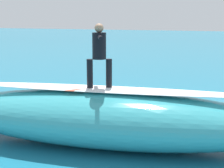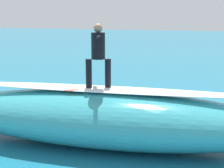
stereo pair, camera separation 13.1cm
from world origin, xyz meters
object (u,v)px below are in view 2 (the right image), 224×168
Objects in this scene: surfboard_riding at (99,89)px; surfer_riding at (98,51)px; surfboard_paddling at (121,103)px; surfer_paddling at (122,99)px.

surfboard_riding is 0.94m from surfer_riding.
surfboard_riding is 0.92× the size of surfboard_paddling.
surfboard_paddling is at bearing -104.46° from surfboard_riding.
surfer_paddling is (0.62, -3.85, -2.15)m from surfer_riding.
surfboard_paddling is 0.22m from surfer_paddling.
surfboard_riding reaches higher than surfer_paddling.
surfer_riding is 4.64m from surfboard_paddling.
surfer_paddling is (-0.07, 0.11, 0.18)m from surfboard_paddling.
surfer_paddling is at bearing -105.18° from surfboard_riding.
surfboard_riding is at bearing 157.14° from surfboard_paddling.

